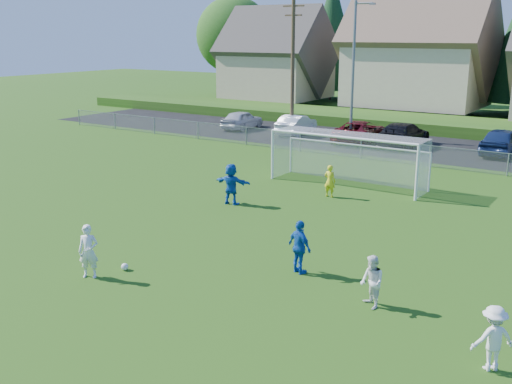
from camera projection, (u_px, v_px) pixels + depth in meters
ground at (89, 308)px, 15.77m from camera, size 160.00×160.00×0.00m
asphalt_lot at (425, 147)px, 37.95m from camera, size 60.00×60.00×0.00m
grass_embankment at (458, 126)px, 43.90m from camera, size 70.00×6.00×0.80m
soccer_ball at (125, 267)px, 18.28m from camera, size 0.22×0.22×0.22m
player_white_a at (89, 251)px, 17.59m from camera, size 0.70×0.64×1.62m
player_white_b at (372, 282)px, 15.66m from camera, size 0.88×0.86×1.43m
player_white_c at (493, 338)px, 12.73m from camera, size 1.07×1.05×1.47m
player_blue_a at (300, 247)px, 17.88m from camera, size 1.05×0.74×1.65m
player_blue_b at (231, 184)px, 25.19m from camera, size 1.66×0.68×1.75m
goalkeeper at (330, 181)px, 26.33m from camera, size 0.53×0.35×1.45m
car_a at (242, 120)px, 45.21m from camera, size 1.81×4.14×1.39m
car_b at (296, 125)px, 42.73m from camera, size 1.92×4.41×1.41m
car_c at (360, 132)px, 39.56m from camera, size 2.82×5.40×1.45m
car_d at (403, 134)px, 38.16m from camera, size 2.20×5.34×1.54m
car_e at (502, 141)px, 35.58m from camera, size 1.99×4.77×1.61m
soccer_goal at (350, 151)px, 28.30m from camera, size 7.42×1.90×2.50m
chainlink_fence at (394, 152)px, 33.35m from camera, size 52.06×0.06×1.20m
streetlight at (354, 69)px, 37.87m from camera, size 1.38×0.18×9.00m
utility_pole at (293, 61)px, 41.28m from camera, size 1.60×0.26×10.00m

